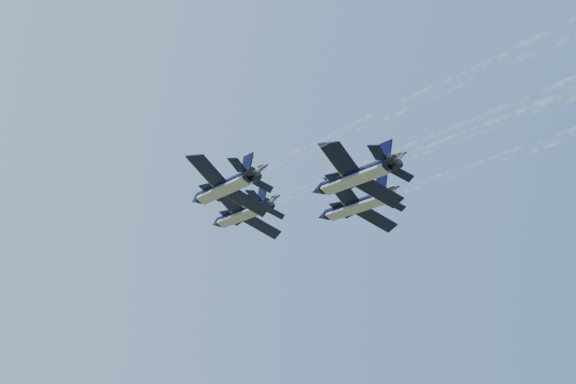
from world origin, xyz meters
TOP-DOWN VIEW (x-y plane):
  - jet_lead at (-1.42, 16.25)m, footprint 12.05×17.33m
  - jet_left at (-12.41, 3.72)m, footprint 12.05×17.33m
  - jet_right at (8.91, 1.71)m, footprint 12.05×17.33m
  - jet_slot at (-2.08, -10.78)m, footprint 12.05×17.33m

SIDE VIEW (x-z plane):
  - jet_lead at x=-1.42m, z-range 91.37..97.93m
  - jet_left at x=-12.41m, z-range 91.37..97.93m
  - jet_right at x=8.91m, z-range 91.37..97.93m
  - jet_slot at x=-2.08m, z-range 91.37..97.93m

